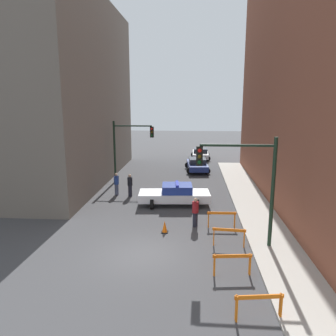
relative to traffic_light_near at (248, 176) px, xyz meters
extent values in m
plane|color=#424244|center=(-4.73, -1.10, -3.53)|extent=(120.00, 120.00, 0.00)
cube|color=#B2ADA3|center=(1.47, -1.10, -3.47)|extent=(2.40, 44.00, 0.12)
cube|color=#6B6056|center=(-16.73, 12.90, 4.04)|extent=(14.00, 20.00, 15.13)
cylinder|color=black|center=(1.17, 0.01, -0.81)|extent=(0.18, 0.18, 5.20)
cylinder|color=black|center=(-0.53, 0.01, 1.39)|extent=(3.40, 0.12, 0.12)
cube|color=black|center=(-2.23, 0.01, 0.89)|extent=(0.30, 0.22, 0.90)
sphere|color=red|center=(-2.23, -0.14, 1.16)|extent=(0.18, 0.18, 0.18)
sphere|color=#4C3D0C|center=(-2.23, -0.14, 0.89)|extent=(0.18, 0.18, 0.18)
sphere|color=#0C4219|center=(-2.23, -0.14, 0.62)|extent=(0.18, 0.18, 0.18)
cylinder|color=black|center=(-9.13, 12.14, -0.93)|extent=(0.18, 0.18, 5.20)
cylinder|color=black|center=(-7.53, 12.14, 1.27)|extent=(3.20, 0.12, 0.12)
cube|color=black|center=(-5.93, 12.14, 0.77)|extent=(0.30, 0.22, 0.90)
sphere|color=red|center=(-5.93, 11.99, 1.04)|extent=(0.18, 0.18, 0.18)
sphere|color=#4C3D0C|center=(-5.93, 11.99, 0.77)|extent=(0.18, 0.18, 0.18)
sphere|color=#0C4219|center=(-5.93, 11.99, 0.50)|extent=(0.18, 0.18, 0.18)
cube|color=white|center=(-3.72, 6.20, -2.93)|extent=(4.82, 2.18, 0.55)
cube|color=navy|center=(-3.53, 6.21, -2.39)|extent=(2.08, 1.76, 0.52)
cylinder|color=black|center=(-5.11, 5.25, -3.20)|extent=(0.27, 0.67, 0.66)
cylinder|color=black|center=(-5.23, 6.94, -3.20)|extent=(0.27, 0.67, 0.66)
cylinder|color=black|center=(-2.21, 5.45, -3.20)|extent=(0.27, 0.67, 0.66)
cylinder|color=black|center=(-2.33, 7.15, -3.20)|extent=(0.27, 0.67, 0.66)
cube|color=#2633BF|center=(-3.53, 6.21, -2.07)|extent=(0.30, 1.39, 0.12)
cube|color=navy|center=(-2.06, 16.90, -2.96)|extent=(2.14, 4.43, 0.52)
cube|color=#232833|center=(-2.05, 16.73, -2.46)|extent=(1.72, 1.93, 0.48)
cylinder|color=black|center=(-3.00, 18.16, -3.22)|extent=(0.64, 0.27, 0.62)
cylinder|color=black|center=(-1.34, 18.30, -3.22)|extent=(0.64, 0.27, 0.62)
cylinder|color=black|center=(-2.78, 15.51, -3.22)|extent=(0.64, 0.27, 0.62)
cylinder|color=black|center=(-1.13, 15.64, -3.22)|extent=(0.64, 0.27, 0.62)
cube|color=silver|center=(-1.60, 23.63, -2.96)|extent=(1.83, 4.31, 0.52)
cube|color=#232833|center=(-1.60, 23.46, -2.46)|extent=(1.60, 1.82, 0.48)
cylinder|color=black|center=(-2.42, 24.97, -3.22)|extent=(0.62, 0.22, 0.62)
cylinder|color=black|center=(-0.76, 24.95, -3.22)|extent=(0.62, 0.22, 0.62)
cylinder|color=black|center=(-2.43, 22.30, -3.22)|extent=(0.62, 0.22, 0.62)
cylinder|color=black|center=(-0.78, 22.29, -3.22)|extent=(0.62, 0.22, 0.62)
cylinder|color=black|center=(-7.05, 7.90, -3.12)|extent=(0.39, 0.39, 0.82)
cylinder|color=black|center=(-7.05, 7.90, -2.40)|extent=(0.50, 0.50, 0.62)
sphere|color=tan|center=(-7.05, 7.90, -1.98)|extent=(0.31, 0.31, 0.22)
cylinder|color=#474C66|center=(-8.11, 8.18, -3.12)|extent=(0.39, 0.39, 0.82)
cylinder|color=navy|center=(-8.11, 8.18, -2.40)|extent=(0.50, 0.50, 0.62)
sphere|color=tan|center=(-8.11, 8.18, -1.98)|extent=(0.31, 0.31, 0.22)
cylinder|color=black|center=(-2.34, 2.43, -3.12)|extent=(0.39, 0.39, 0.82)
cylinder|color=maroon|center=(-2.34, 2.43, -2.40)|extent=(0.51, 0.51, 0.62)
sphere|color=tan|center=(-2.34, 2.43, -1.98)|extent=(0.31, 0.31, 0.22)
cube|color=orange|center=(-0.37, -5.36, -2.70)|extent=(1.59, 0.27, 0.14)
cube|color=orange|center=(-1.08, -5.47, -3.08)|extent=(0.07, 0.17, 0.90)
cube|color=orange|center=(0.35, -5.26, -3.08)|extent=(0.07, 0.17, 0.90)
cube|color=orange|center=(-0.89, -2.64, -2.70)|extent=(1.60, 0.23, 0.14)
cube|color=orange|center=(-1.61, -2.72, -3.08)|extent=(0.07, 0.16, 0.90)
cube|color=orange|center=(-0.18, -2.56, -3.08)|extent=(0.07, 0.16, 0.90)
cube|color=orange|center=(-0.74, 0.05, -2.70)|extent=(1.60, 0.19, 0.14)
cube|color=orange|center=(-1.45, 0.11, -3.08)|extent=(0.06, 0.16, 0.90)
cube|color=orange|center=(-0.02, -0.01, -3.08)|extent=(0.06, 0.16, 0.90)
cube|color=orange|center=(-0.89, 2.41, -2.70)|extent=(1.60, 0.12, 0.14)
cube|color=orange|center=(-1.61, 2.38, -3.08)|extent=(0.06, 0.16, 0.90)
cube|color=orange|center=(-0.17, 2.44, -3.08)|extent=(0.06, 0.16, 0.90)
cube|color=black|center=(-3.96, 1.46, -3.51)|extent=(0.36, 0.36, 0.04)
cone|color=#F2600C|center=(-3.96, 1.46, -3.18)|extent=(0.28, 0.28, 0.62)
camera|label=1|loc=(-2.56, -14.86, 3.44)|focal=35.00mm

